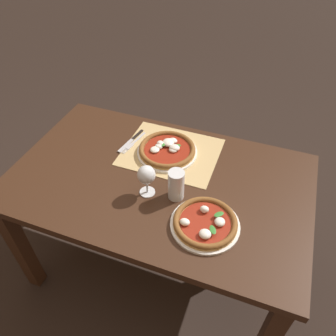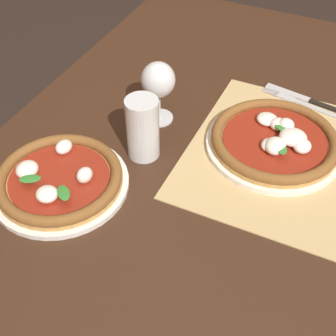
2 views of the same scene
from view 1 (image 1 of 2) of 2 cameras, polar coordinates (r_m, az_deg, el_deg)
ground_plane at (r=2.13m, az=-1.26°, el=-15.93°), size 24.00×24.00×0.00m
dining_table at (r=1.62m, az=-1.60°, el=-4.31°), size 1.41×0.86×0.74m
paper_placemat at (r=1.68m, az=0.53°, el=2.82°), size 0.48×0.39×0.00m
pizza_near at (r=1.66m, az=-0.15°, el=3.24°), size 0.31×0.31×0.05m
pizza_far at (r=1.35m, az=6.49°, el=-9.46°), size 0.29×0.29×0.05m
wine_glass at (r=1.41m, az=-3.78°, el=-1.37°), size 0.08×0.08×0.16m
pint_glass at (r=1.41m, az=1.43°, el=-3.03°), size 0.07×0.07×0.15m
fork at (r=1.74m, az=-5.99°, el=4.39°), size 0.06×0.20×0.00m
knife at (r=1.75m, az=-6.46°, el=4.74°), size 0.05×0.21×0.01m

